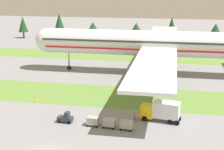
{
  "coord_description": "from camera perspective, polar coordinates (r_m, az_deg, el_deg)",
  "views": [
    {
      "loc": [
        17.33,
        -40.01,
        23.12
      ],
      "look_at": [
        3.95,
        29.34,
        4.0
      ],
      "focal_mm": 53.55,
      "sensor_mm": 36.0,
      "label": 1
    }
  ],
  "objects": [
    {
      "name": "grass_strip_near",
      "position": [
        72.8,
        -3.44,
        -3.39
      ],
      "size": [
        320.0,
        14.53,
        0.01
      ],
      "primitive_type": "cube",
      "color": "olive",
      "rests_on": "ground"
    },
    {
      "name": "ground_crew_marshaller",
      "position": [
        59.36,
        3.84,
        -6.82
      ],
      "size": [
        0.36,
        0.56,
        1.74
      ],
      "rotation": [
        0.0,
        0.0,
        1.67
      ],
      "color": "black",
      "rests_on": "ground"
    },
    {
      "name": "cargo_dolly_lead",
      "position": [
        57.07,
        -3.25,
        -7.77
      ],
      "size": [
        2.32,
        1.68,
        1.55
      ],
      "rotation": [
        0.0,
        0.0,
        1.49
      ],
      "color": "#A3A3A8",
      "rests_on": "ground"
    },
    {
      "name": "taxiway_marker_1",
      "position": [
        69.78,
        -13.1,
        -4.38
      ],
      "size": [
        0.44,
        0.44,
        0.53
      ],
      "primitive_type": "cone",
      "color": "orange",
      "rests_on": "ground"
    },
    {
      "name": "cargo_dolly_third",
      "position": [
        55.58,
        2.47,
        -8.41
      ],
      "size": [
        2.32,
        1.68,
        1.55
      ],
      "rotation": [
        0.0,
        0.0,
        1.49
      ],
      "color": "#A3A3A8",
      "rests_on": "ground"
    },
    {
      "name": "distant_tree_line",
      "position": [
        138.0,
        5.1,
        8.12
      ],
      "size": [
        168.21,
        8.98,
        11.56
      ],
      "color": "#4C3823",
      "rests_on": "ground"
    },
    {
      "name": "cargo_dolly_second",
      "position": [
        56.25,
        -0.43,
        -8.1
      ],
      "size": [
        2.32,
        1.68,
        1.55
      ],
      "rotation": [
        0.0,
        0.0,
        1.49
      ],
      "color": "#A3A3A8",
      "rests_on": "ground"
    },
    {
      "name": "baggage_tug",
      "position": [
        58.83,
        -7.92,
        -7.29
      ],
      "size": [
        2.7,
        1.51,
        1.97
      ],
      "rotation": [
        0.0,
        0.0,
        1.49
      ],
      "color": "#2D333D",
      "rests_on": "ground"
    },
    {
      "name": "catering_truck",
      "position": [
        59.11,
        8.36,
        -6.01
      ],
      "size": [
        7.22,
        3.32,
        3.58
      ],
      "rotation": [
        0.0,
        0.0,
        1.42
      ],
      "color": "yellow",
      "rests_on": "ground"
    },
    {
      "name": "airliner",
      "position": [
        88.79,
        7.33,
        5.39
      ],
      "size": [
        66.32,
        81.3,
        23.03
      ],
      "rotation": [
        0.0,
        0.0,
        1.58
      ],
      "color": "silver",
      "rests_on": "ground"
    },
    {
      "name": "grass_strip_far",
      "position": [
        111.69,
        1.76,
        3.2
      ],
      "size": [
        320.0,
        14.53,
        0.01
      ],
      "primitive_type": "cube",
      "color": "olive",
      "rests_on": "ground"
    },
    {
      "name": "taxiway_marker_0",
      "position": [
        69.06,
        -11.76,
        -4.53
      ],
      "size": [
        0.44,
        0.44,
        0.49
      ],
      "primitive_type": "cone",
      "color": "orange",
      "rests_on": "ground"
    },
    {
      "name": "taxiway_marker_2",
      "position": [
        73.36,
        -12.89,
        -3.42
      ],
      "size": [
        0.44,
        0.44,
        0.48
      ],
      "primitive_type": "cone",
      "color": "orange",
      "rests_on": "ground"
    }
  ]
}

